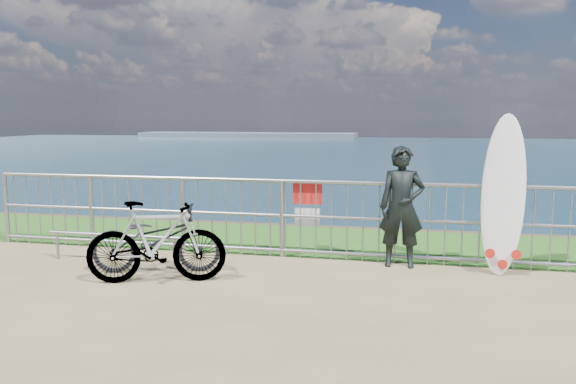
% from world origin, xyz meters
% --- Properties ---
extents(grass_strip, '(120.00, 120.00, 0.00)m').
position_xyz_m(grass_strip, '(0.00, 2.70, 0.01)').
color(grass_strip, '#215417').
rests_on(grass_strip, ground).
extents(seascape, '(260.00, 260.00, 5.00)m').
position_xyz_m(seascape, '(-43.75, 147.49, -4.03)').
color(seascape, brown).
rests_on(seascape, ground).
extents(railing, '(10.06, 0.10, 1.13)m').
position_xyz_m(railing, '(0.02, 1.60, 0.58)').
color(railing, gray).
rests_on(railing, ground).
extents(surfer, '(0.60, 0.41, 1.62)m').
position_xyz_m(surfer, '(1.17, 1.45, 0.81)').
color(surfer, black).
rests_on(surfer, ground).
extents(surfboard, '(0.63, 0.58, 2.06)m').
position_xyz_m(surfboard, '(2.44, 1.44, 0.95)').
color(surfboard, white).
rests_on(surfboard, ground).
extents(bicycle_near, '(1.74, 1.01, 0.87)m').
position_xyz_m(bicycle_near, '(-1.91, 0.50, 0.43)').
color(bicycle_near, black).
rests_on(bicycle_near, ground).
extents(bicycle_far, '(1.73, 0.96, 1.00)m').
position_xyz_m(bicycle_far, '(-1.71, 0.07, 0.50)').
color(bicycle_far, black).
rests_on(bicycle_far, ground).
extents(bike_rack, '(1.98, 0.05, 0.41)m').
position_xyz_m(bike_rack, '(-2.68, 0.82, 0.34)').
color(bike_rack, gray).
rests_on(bike_rack, ground).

